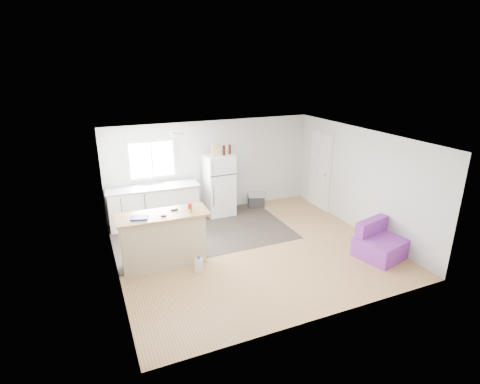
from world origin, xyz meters
name	(u,v)px	position (x,y,z in m)	size (l,w,h in m)	color
room	(253,197)	(0.00, 0.00, 1.20)	(5.51, 5.01, 2.41)	#9E6842
vinyl_zone	(202,232)	(-0.73, 1.25, 0.00)	(4.05, 2.50, 0.00)	#342B27
window	(152,159)	(-1.55, 2.49, 1.55)	(1.18, 0.06, 0.98)	white
interior_door	(320,171)	(2.72, 1.55, 1.02)	(0.11, 0.92, 2.10)	white
ceiling_fixture	(177,134)	(-1.20, 1.20, 2.36)	(0.30, 0.30, 0.07)	white
kitchen_cabinets	(154,205)	(-1.63, 2.16, 0.50)	(2.22, 0.82, 1.26)	white
peninsula	(163,239)	(-1.86, 0.13, 0.54)	(1.76, 0.73, 1.07)	tan
refrigerator	(219,185)	(0.06, 2.15, 0.79)	(0.71, 0.68, 1.58)	white
cooler	(256,200)	(1.17, 2.24, 0.18)	(0.52, 0.43, 0.35)	#2C2C2F
purple_seat	(379,244)	(2.27, -1.29, 0.26)	(1.04, 1.01, 0.71)	purple
cleaner_jug	(199,265)	(-1.32, -0.43, 0.14)	(0.18, 0.15, 0.33)	silver
mop	(188,252)	(-1.41, 0.00, 0.23)	(0.23, 0.36, 1.29)	green
red_cup	(190,206)	(-1.28, 0.18, 1.13)	(0.08, 0.08, 0.12)	red
blue_tray	(139,218)	(-2.28, 0.07, 1.09)	(0.30, 0.22, 0.04)	#1224AD
tool_a	(174,210)	(-1.58, 0.21, 1.08)	(0.14, 0.05, 0.03)	black
tool_b	(164,216)	(-1.84, 0.00, 1.08)	(0.10, 0.04, 0.03)	black
cardboard_box	(216,150)	(-0.04, 2.08, 1.73)	(0.20, 0.10, 0.30)	tan
bottle_left	(224,150)	(0.17, 2.08, 1.71)	(0.07, 0.07, 0.25)	#361009
bottle_right	(230,149)	(0.35, 2.12, 1.71)	(0.07, 0.07, 0.25)	#361009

